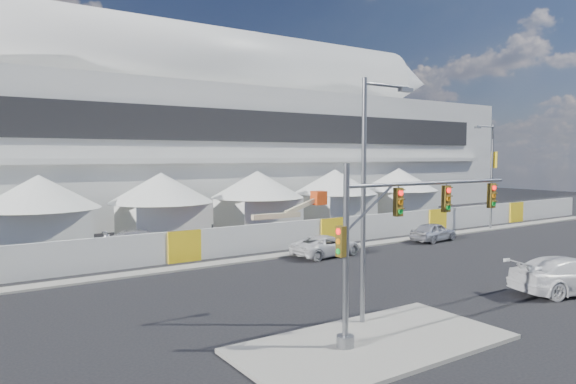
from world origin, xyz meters
TOP-DOWN VIEW (x-y plane):
  - ground at (0.00, 0.00)m, footprint 160.00×160.00m
  - median_island at (-6.00, -3.00)m, footprint 10.00×5.00m
  - far_curb at (20.00, 12.50)m, footprint 80.00×1.20m
  - stadium at (8.71, 41.50)m, footprint 80.00×24.80m
  - tent_row at (0.50, 24.00)m, footprint 53.40×8.40m
  - hoarding_fence at (6.00, 14.50)m, footprint 70.00×0.25m
  - scaffold_tower at (46.00, 36.00)m, footprint 4.40×4.40m
  - sedan_silver at (13.49, 10.96)m, footprint 2.30×4.61m
  - pickup_curb at (2.72, 10.90)m, footprint 2.85×5.32m
  - pickup_near at (6.87, -3.12)m, footprint 4.15×6.57m
  - lot_car_b at (27.29, 18.86)m, footprint 2.87×4.10m
  - lot_car_c at (-7.07, 19.16)m, footprint 3.08×5.72m
  - traffic_mast at (-5.10, -2.85)m, footprint 8.97×0.62m
  - streetlight_median at (-4.61, -1.13)m, footprint 2.66×0.27m
  - streetlight_curb at (22.86, 12.50)m, footprint 2.84×0.64m
  - boom_lift at (1.84, 16.74)m, footprint 7.75×1.87m

SIDE VIEW (x-z plane):
  - ground at x=0.00m, z-range 0.00..0.00m
  - far_curb at x=20.00m, z-range 0.00..0.12m
  - median_island at x=-6.00m, z-range 0.00..0.15m
  - lot_car_b at x=27.29m, z-range 0.00..1.30m
  - pickup_curb at x=2.72m, z-range 0.00..1.42m
  - sedan_silver at x=13.49m, z-range 0.00..1.51m
  - lot_car_c at x=-7.07m, z-range 0.00..1.58m
  - pickup_near at x=6.87m, z-range 0.00..1.77m
  - hoarding_fence at x=6.00m, z-range 0.00..2.00m
  - boom_lift at x=1.84m, z-range -0.91..3.03m
  - tent_row at x=0.50m, z-range 0.45..5.85m
  - traffic_mast at x=-5.10m, z-range 0.57..6.91m
  - streetlight_curb at x=22.86m, z-range 0.77..10.35m
  - streetlight_median at x=-4.61m, z-range 0.86..10.46m
  - scaffold_tower at x=46.00m, z-range 0.00..12.00m
  - stadium at x=8.71m, z-range -1.54..20.44m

